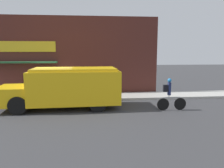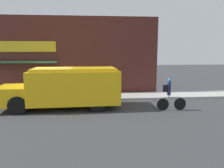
% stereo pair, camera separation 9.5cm
% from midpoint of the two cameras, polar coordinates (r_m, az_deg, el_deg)
% --- Properties ---
extents(ground_plane, '(70.00, 70.00, 0.00)m').
position_cam_midpoint_polar(ground_plane, '(13.81, -15.07, -4.60)').
color(ground_plane, '#38383A').
extents(sidewalk, '(28.00, 2.03, 0.15)m').
position_cam_midpoint_polar(sidewalk, '(14.77, -14.42, -3.43)').
color(sidewalk, '#ADAAA3').
rests_on(sidewalk, ground_plane).
extents(storefront, '(14.21, 0.96, 5.46)m').
position_cam_midpoint_polar(storefront, '(15.65, -14.42, 7.03)').
color(storefront, '#4C231E').
rests_on(storefront, ground_plane).
extents(school_bus, '(6.38, 2.68, 2.19)m').
position_cam_midpoint_polar(school_bus, '(11.96, -11.62, -0.86)').
color(school_bus, yellow).
rests_on(school_bus, ground_plane).
extents(cyclist, '(1.58, 0.21, 1.69)m').
position_cam_midpoint_polar(cyclist, '(11.76, 15.04, -2.78)').
color(cyclist, black).
rests_on(cyclist, ground_plane).
extents(trash_bin, '(0.58, 0.58, 0.81)m').
position_cam_midpoint_polar(trash_bin, '(15.67, -21.76, -1.30)').
color(trash_bin, '#38383D').
rests_on(trash_bin, sidewalk).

